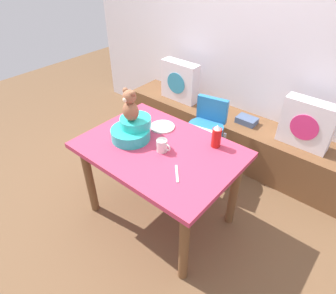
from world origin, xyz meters
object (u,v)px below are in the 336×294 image
Objects in this scene: pillow_floral_right at (307,124)px; infant_seat_teal at (132,130)px; coffee_mug at (162,146)px; dinner_plate_near at (162,127)px; ketchup_bottle at (217,136)px; cell_phone at (131,119)px; dining_table at (160,160)px; pillow_floral_left at (180,81)px; highchair at (206,129)px; teddy_bear at (130,106)px; book_stack at (247,120)px.

pillow_floral_right is 1.53m from infant_seat_teal.
coffee_mug is 0.60× the size of dinner_plate_near.
pillow_floral_right is 1.33× the size of infant_seat_teal.
ketchup_bottle is 0.48m from dinner_plate_near.
infant_seat_teal is 2.29× the size of cell_phone.
infant_seat_teal is (-0.95, -1.18, 0.13)m from pillow_floral_right.
pillow_floral_left is at bearing 121.61° from dining_table.
dinner_plate_near is at bearing 126.28° from dining_table.
cell_phone is (-0.76, -0.13, -0.08)m from ketchup_bottle.
pillow_floral_left and infant_seat_teal have the same top height.
highchair is (-0.06, 0.73, -0.10)m from dining_table.
pillow_floral_left is 1.35m from dining_table.
cell_phone is at bearing -75.78° from pillow_floral_left.
cell_phone reaches higher than dining_table.
pillow_floral_right reaches higher than highchair.
highchair reaches higher than dinner_plate_near.
ketchup_bottle is (0.55, 0.32, -0.19)m from teddy_bear.
infant_seat_teal is 2.75× the size of coffee_mug.
infant_seat_teal is at bearing -149.89° from ketchup_bottle.
infant_seat_teal is (-0.39, -1.20, 0.32)m from book_stack.
pillow_floral_right is 3.06× the size of cell_phone.
book_stack is at bearing 71.67° from dinner_plate_near.
ketchup_bottle is at bearing -114.86° from pillow_floral_right.
dining_table is at bearing -97.12° from book_stack.
dinner_plate_near is at bearing -101.85° from highchair.
ketchup_bottle is at bearing 30.15° from teddy_bear.
coffee_mug is (0.04, -0.01, 0.16)m from dining_table.
book_stack is 1.03m from dinner_plate_near.
pillow_floral_right is at bearing 60.27° from coffee_mug.
pillow_floral_left and pillow_floral_right have the same top height.
ketchup_bottle reaches higher than pillow_floral_right.
pillow_floral_left reaches higher than dinner_plate_near.
teddy_bear is at bearing -172.30° from dining_table.
coffee_mug reaches higher than cell_phone.
pillow_floral_left is at bearing 180.00° from pillow_floral_right.
pillow_floral_right is 1.35m from coffee_mug.
pillow_floral_right is 2.20× the size of dinner_plate_near.
teddy_bear is (-0.19, -0.77, 0.50)m from highchair.
dinner_plate_near is (0.54, -0.92, 0.07)m from pillow_floral_left.
dinner_plate_near reaches higher than dining_table.
infant_seat_teal is 1.32× the size of teddy_bear.
coffee_mug is (0.29, 0.02, -0.02)m from infant_seat_teal.
dining_table is (-0.15, -1.17, 0.13)m from book_stack.
ketchup_bottle reaches higher than coffee_mug.
infant_seat_teal is 0.29m from coffee_mug.
book_stack is 1.37m from teddy_bear.
ketchup_bottle is (0.37, -0.45, 0.31)m from highchair.
pillow_floral_left is 2.20× the size of dinner_plate_near.
teddy_bear is (0.46, -1.18, 0.34)m from pillow_floral_left.
dining_table is 0.47m from ketchup_bottle.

